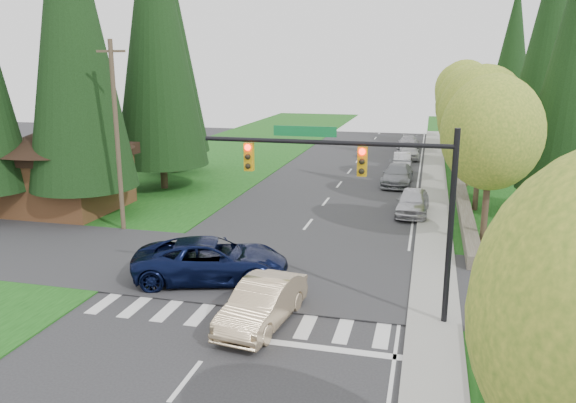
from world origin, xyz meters
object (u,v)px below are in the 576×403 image
at_px(parked_car_d, 409,151).
at_px(parked_car_c, 402,161).
at_px(parked_car_e, 408,143).
at_px(sedan_champagne, 262,303).
at_px(parked_car_a, 413,202).
at_px(suv_navy, 212,260).
at_px(parked_car_b, 397,175).

bearing_deg(parked_car_d, parked_car_c, -98.53).
distance_m(parked_car_c, parked_car_d, 5.49).
bearing_deg(parked_car_e, sedan_champagne, -92.59).
relative_size(parked_car_a, parked_car_e, 0.92).
height_order(parked_car_c, parked_car_e, parked_car_e).
xyz_separation_m(sedan_champagne, parked_car_a, (4.51, 16.13, 0.00)).
height_order(sedan_champagne, suv_navy, suv_navy).
bearing_deg(parked_car_b, sedan_champagne, -95.63).
height_order(suv_navy, parked_car_d, suv_navy).
xyz_separation_m(suv_navy, parked_car_c, (6.32, 27.81, -0.20)).
height_order(parked_car_b, parked_car_e, parked_car_b).
bearing_deg(parked_car_c, parked_car_d, 84.31).
height_order(parked_car_d, parked_car_e, parked_car_d).
height_order(parked_car_b, parked_car_d, same).
bearing_deg(suv_navy, parked_car_b, -33.04).
height_order(parked_car_a, parked_car_c, parked_car_a).
bearing_deg(parked_car_c, parked_car_a, -86.54).
height_order(sedan_champagne, parked_car_e, sedan_champagne).
bearing_deg(parked_car_b, suv_navy, -105.08).
height_order(sedan_champagne, parked_car_d, sedan_champagne).
bearing_deg(parked_car_a, parked_car_b, 101.51).
relative_size(sedan_champagne, parked_car_c, 1.14).
distance_m(parked_car_d, parked_car_e, 5.49).
relative_size(parked_car_a, parked_car_b, 0.88).
distance_m(parked_car_a, parked_car_e, 26.04).
bearing_deg(suv_navy, sedan_champagne, -152.67).
relative_size(suv_navy, parked_car_a, 1.39).
relative_size(parked_car_c, parked_car_d, 0.93).
distance_m(sedan_champagne, parked_car_e, 42.24).
bearing_deg(parked_car_b, parked_car_c, 91.61).
distance_m(sedan_champagne, suv_navy, 4.66).
distance_m(parked_car_c, parked_car_e, 10.95).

